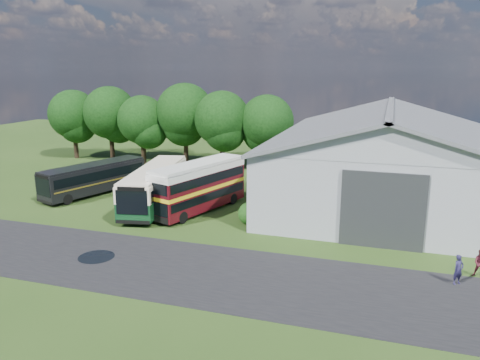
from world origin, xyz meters
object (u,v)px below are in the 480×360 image
(bus_green_single, at_px, (155,186))
(visitor_a, at_px, (458,270))
(storage_shed, at_px, (387,153))
(bus_dark_single, at_px, (94,178))
(bus_maroon_double, at_px, (199,187))

(bus_green_single, height_order, visitor_a, bus_green_single)
(storage_shed, xyz_separation_m, visitor_a, (4.11, -16.19, -3.34))
(bus_dark_single, xyz_separation_m, visitor_a, (29.44, -9.88, -0.67))
(storage_shed, distance_m, bus_dark_single, 26.24)
(bus_maroon_double, height_order, visitor_a, bus_maroon_double)
(bus_dark_single, bearing_deg, bus_green_single, 5.58)
(bus_maroon_double, xyz_separation_m, bus_dark_single, (-11.16, 1.89, -0.50))
(bus_green_single, height_order, bus_maroon_double, bus_maroon_double)
(storage_shed, relative_size, bus_dark_single, 2.39)
(bus_dark_single, distance_m, visitor_a, 31.06)
(bus_dark_single, height_order, visitor_a, bus_dark_single)
(bus_green_single, relative_size, bus_maroon_double, 1.26)
(bus_maroon_double, bearing_deg, visitor_a, -5.57)
(storage_shed, height_order, bus_maroon_double, storage_shed)
(storage_shed, height_order, visitor_a, storage_shed)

